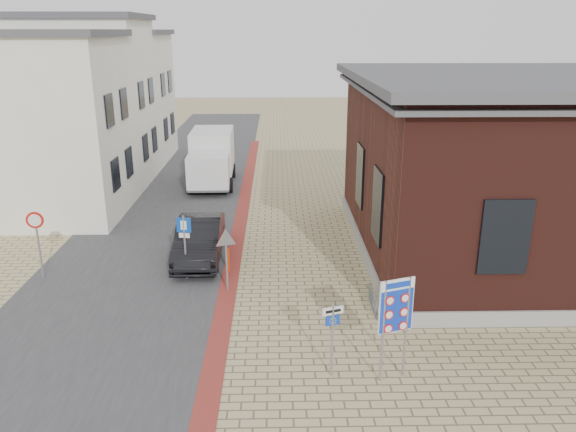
# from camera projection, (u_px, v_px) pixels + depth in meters

# --- Properties ---
(ground) EXTENTS (120.00, 120.00, 0.00)m
(ground) POSITION_uv_depth(u_px,v_px,m) (290.00, 347.00, 15.41)
(ground) COLOR tan
(ground) RESTS_ON ground
(road_strip) EXTENTS (7.00, 60.00, 0.02)m
(road_strip) POSITION_uv_depth(u_px,v_px,m) (179.00, 195.00, 29.53)
(road_strip) COLOR #38383A
(road_strip) RESTS_ON ground
(curb_strip) EXTENTS (0.60, 40.00, 0.02)m
(curb_strip) POSITION_uv_depth(u_px,v_px,m) (240.00, 226.00, 24.85)
(curb_strip) COLOR maroon
(curb_strip) RESTS_ON ground
(brick_building) EXTENTS (13.00, 13.00, 6.80)m
(brick_building) POSITION_uv_depth(u_px,v_px,m) (524.00, 164.00, 21.13)
(brick_building) COLOR gray
(brick_building) RESTS_ON ground
(townhouse_near) EXTENTS (7.40, 6.40, 8.30)m
(townhouse_near) POSITION_uv_depth(u_px,v_px,m) (40.00, 126.00, 25.26)
(townhouse_near) COLOR white
(townhouse_near) RESTS_ON ground
(townhouse_mid) EXTENTS (7.40, 6.40, 9.10)m
(townhouse_mid) POSITION_uv_depth(u_px,v_px,m) (83.00, 101.00, 30.83)
(townhouse_mid) COLOR white
(townhouse_mid) RESTS_ON ground
(townhouse_far) EXTENTS (7.40, 6.40, 8.30)m
(townhouse_far) POSITION_uv_depth(u_px,v_px,m) (113.00, 96.00, 36.65)
(townhouse_far) COLOR white
(townhouse_far) RESTS_ON ground
(bike_rack) EXTENTS (0.08, 1.80, 0.60)m
(bike_rack) POSITION_uv_depth(u_px,v_px,m) (373.00, 300.00, 17.47)
(bike_rack) COLOR slate
(bike_rack) RESTS_ON ground
(sedan) EXTENTS (1.70, 4.65, 1.52)m
(sedan) POSITION_uv_depth(u_px,v_px,m) (199.00, 239.00, 21.16)
(sedan) COLOR black
(sedan) RESTS_ON ground
(box_truck) EXTENTS (2.52, 5.66, 2.93)m
(box_truck) POSITION_uv_depth(u_px,v_px,m) (212.00, 158.00, 31.19)
(box_truck) COLOR slate
(box_truck) RESTS_ON ground
(border_sign) EXTENTS (0.89, 0.35, 2.70)m
(border_sign) POSITION_uv_depth(u_px,v_px,m) (396.00, 308.00, 13.42)
(border_sign) COLOR gray
(border_sign) RESTS_ON ground
(essen_sign) EXTENTS (0.53, 0.21, 2.03)m
(essen_sign) POSITION_uv_depth(u_px,v_px,m) (332.00, 329.00, 13.73)
(essen_sign) COLOR gray
(essen_sign) RESTS_ON ground
(parking_sign) EXTENTS (0.51, 0.11, 2.32)m
(parking_sign) POSITION_uv_depth(u_px,v_px,m) (184.00, 237.00, 19.12)
(parking_sign) COLOR gray
(parking_sign) RESTS_ON ground
(yield_sign) EXTENTS (0.75, 0.29, 2.17)m
(yield_sign) POSITION_uv_depth(u_px,v_px,m) (226.00, 245.00, 18.17)
(yield_sign) COLOR gray
(yield_sign) RESTS_ON ground
(speed_sign) EXTENTS (0.58, 0.09, 2.48)m
(speed_sign) POSITION_uv_depth(u_px,v_px,m) (37.00, 234.00, 19.05)
(speed_sign) COLOR gray
(speed_sign) RESTS_ON ground
(bollard) EXTENTS (0.10, 0.10, 0.93)m
(bollard) POSITION_uv_depth(u_px,v_px,m) (229.00, 261.00, 19.96)
(bollard) COLOR red
(bollard) RESTS_ON ground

